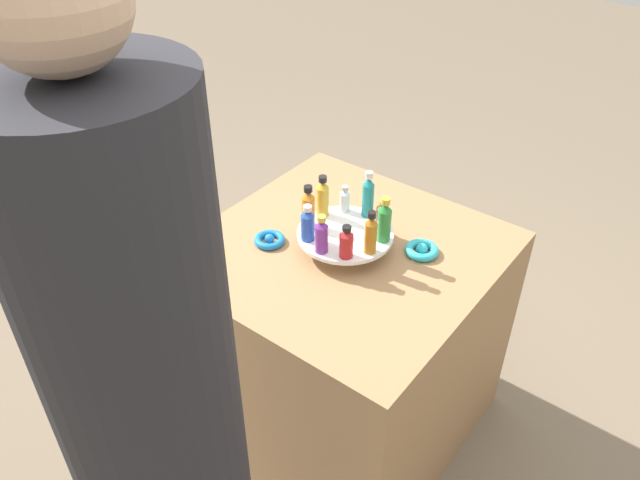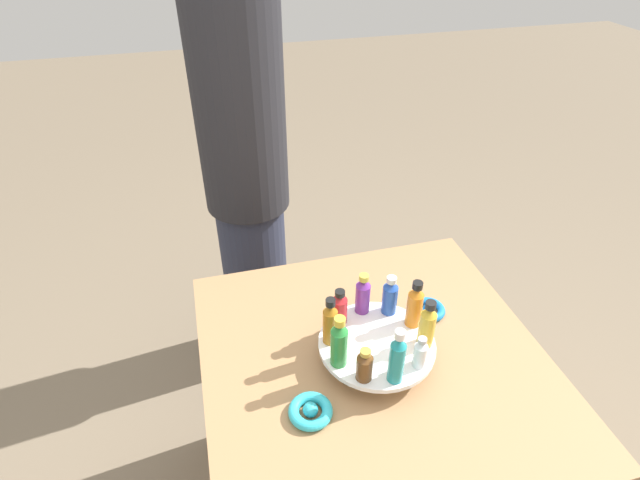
% 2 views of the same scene
% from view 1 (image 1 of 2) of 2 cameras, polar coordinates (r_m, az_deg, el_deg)
% --- Properties ---
extents(ground_plane, '(12.00, 12.00, 0.00)m').
position_cam_1_polar(ground_plane, '(2.37, 1.82, -15.58)').
color(ground_plane, '#756651').
extents(party_table, '(0.83, 0.83, 0.76)m').
position_cam_1_polar(party_table, '(2.09, 2.02, -9.12)').
color(party_table, '#9E754C').
rests_on(party_table, ground_plane).
extents(display_stand, '(0.28, 0.28, 0.06)m').
position_cam_1_polar(display_stand, '(1.81, 2.30, 0.27)').
color(display_stand, white).
rests_on(display_stand, party_table).
extents(bottle_purple, '(0.04, 0.04, 0.12)m').
position_cam_1_polar(bottle_purple, '(1.69, 0.18, 0.41)').
color(bottle_purple, '#702D93').
rests_on(bottle_purple, display_stand).
extents(bottle_red, '(0.04, 0.04, 0.10)m').
position_cam_1_polar(bottle_red, '(1.68, 2.42, -0.25)').
color(bottle_red, '#B21E23').
rests_on(bottle_red, display_stand).
extents(bottle_amber, '(0.04, 0.04, 0.13)m').
position_cam_1_polar(bottle_amber, '(1.69, 4.65, 0.57)').
color(bottle_amber, '#AD6B19').
rests_on(bottle_amber, display_stand).
extents(bottle_green, '(0.04, 0.04, 0.14)m').
position_cam_1_polar(bottle_green, '(1.74, 5.90, 1.73)').
color(bottle_green, '#288438').
rests_on(bottle_green, display_stand).
extents(bottle_brown, '(0.04, 0.04, 0.09)m').
position_cam_1_polar(bottle_brown, '(1.81, 5.71, 2.35)').
color(bottle_brown, brown).
rests_on(bottle_brown, display_stand).
extents(bottle_teal, '(0.03, 0.03, 0.15)m').
position_cam_1_polar(bottle_teal, '(1.84, 4.37, 4.08)').
color(bottle_teal, teal).
rests_on(bottle_teal, display_stand).
extents(bottle_clear, '(0.03, 0.03, 0.09)m').
position_cam_1_polar(bottle_clear, '(1.87, 2.28, 3.71)').
color(bottle_clear, silver).
rests_on(bottle_clear, display_stand).
extents(bottle_gold, '(0.04, 0.04, 0.13)m').
position_cam_1_polar(bottle_gold, '(1.84, 0.25, 3.93)').
color(bottle_gold, gold).
rests_on(bottle_gold, display_stand).
extents(bottle_orange, '(0.04, 0.04, 0.13)m').
position_cam_1_polar(bottle_orange, '(1.79, -1.08, 2.98)').
color(bottle_orange, orange).
rests_on(bottle_orange, display_stand).
extents(bottle_blue, '(0.04, 0.04, 0.11)m').
position_cam_1_polar(bottle_blue, '(1.74, -1.14, 1.46)').
color(bottle_blue, '#234CAD').
rests_on(bottle_blue, display_stand).
extents(ribbon_bow_blue, '(0.09, 0.09, 0.03)m').
position_cam_1_polar(ribbon_bow_blue, '(1.85, -4.63, 0.03)').
color(ribbon_bow_blue, blue).
rests_on(ribbon_bow_blue, party_table).
extents(ribbon_bow_teal, '(0.10, 0.10, 0.03)m').
position_cam_1_polar(ribbon_bow_teal, '(1.83, 9.29, -0.90)').
color(ribbon_bow_teal, '#2DB7CC').
rests_on(ribbon_bow_teal, party_table).
extents(person_figure, '(0.30, 0.30, 1.78)m').
position_cam_1_polar(person_figure, '(1.22, -14.23, -18.10)').
color(person_figure, '#282D42').
rests_on(person_figure, ground_plane).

